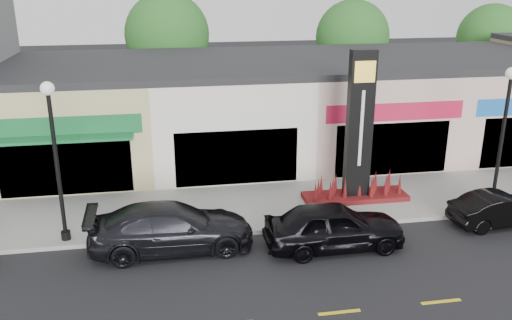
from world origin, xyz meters
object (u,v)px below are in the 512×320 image
(pylon_sign, at_px, (358,149))
(car_dark_sedan, at_px, (171,228))
(car_black_conv, at_px, (501,209))
(lamp_west_near, at_px, (55,147))
(lamp_east_near, at_px, (504,125))
(car_black_sedan, at_px, (334,226))

(pylon_sign, relative_size, car_dark_sedan, 1.10)
(pylon_sign, height_order, car_black_conv, pylon_sign)
(pylon_sign, distance_m, car_dark_sedan, 8.05)
(lamp_west_near, xyz_separation_m, lamp_east_near, (16.00, 0.00, 0.00))
(pylon_sign, distance_m, car_black_conv, 5.65)
(car_dark_sedan, bearing_deg, car_black_sedan, -100.00)
(lamp_east_near, bearing_deg, car_black_sedan, -165.08)
(lamp_east_near, relative_size, car_black_conv, 1.45)
(car_dark_sedan, distance_m, car_black_sedan, 5.44)
(lamp_east_near, distance_m, car_dark_sedan, 12.75)
(car_black_conv, bearing_deg, pylon_sign, 53.55)
(pylon_sign, bearing_deg, car_black_conv, -32.66)
(car_dark_sedan, bearing_deg, car_black_conv, -92.06)
(car_black_sedan, height_order, car_black_conv, car_black_sedan)
(car_black_sedan, bearing_deg, car_dark_sedan, 80.84)
(car_black_conv, bearing_deg, lamp_east_near, -24.12)
(lamp_east_near, distance_m, pylon_sign, 5.42)
(lamp_west_near, relative_size, pylon_sign, 0.91)
(car_dark_sedan, xyz_separation_m, car_black_conv, (11.97, -0.17, -0.17))
(lamp_west_near, relative_size, car_black_sedan, 1.17)
(car_black_sedan, relative_size, car_black_conv, 1.25)
(pylon_sign, height_order, car_dark_sedan, pylon_sign)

